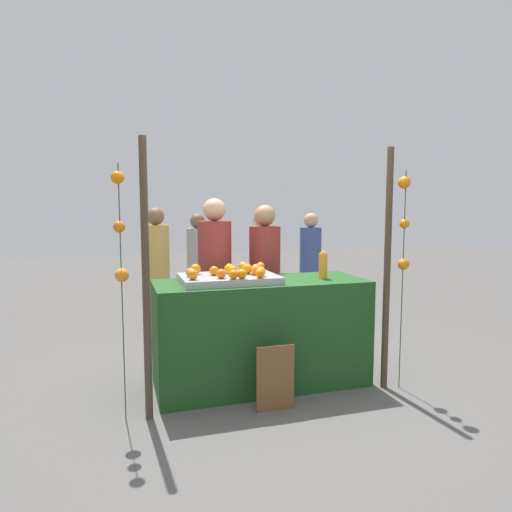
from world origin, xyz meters
TOP-DOWN VIEW (x-y plane):
  - ground_plane at (0.00, 0.00)m, footprint 24.00×24.00m
  - stall_counter at (0.00, 0.00)m, footprint 1.83×0.71m
  - orange_tray at (-0.29, 0.00)m, footprint 0.81×0.56m
  - orange_0 at (-0.55, 0.14)m, footprint 0.09×0.09m
  - orange_1 at (-0.05, -0.14)m, footprint 0.08×0.08m
  - orange_2 at (-0.62, -0.01)m, footprint 0.08×0.08m
  - orange_3 at (-0.26, 0.10)m, footprint 0.08×0.08m
  - orange_4 at (-0.11, 0.19)m, footprint 0.09×0.09m
  - orange_5 at (-0.62, -0.16)m, footprint 0.09×0.09m
  - orange_6 at (0.07, 0.23)m, footprint 0.07×0.07m
  - orange_7 at (-0.30, -0.22)m, footprint 0.08×0.08m
  - orange_8 at (-0.04, 0.03)m, footprint 0.08×0.08m
  - orange_9 at (-0.39, -0.16)m, footprint 0.08×0.08m
  - orange_10 at (-0.23, -0.23)m, footprint 0.08×0.08m
  - orange_11 at (-0.08, -0.23)m, footprint 0.07×0.07m
  - orange_12 at (-0.07, -0.06)m, footprint 0.08×0.08m
  - orange_13 at (-0.41, 0.03)m, footprint 0.08×0.08m
  - orange_14 at (-0.24, 0.18)m, footprint 0.08×0.08m
  - orange_15 at (-0.26, -0.01)m, footprint 0.08×0.08m
  - orange_16 at (-0.12, 0.02)m, footprint 0.09×0.09m
  - juice_bottle at (0.57, -0.05)m, footprint 0.08×0.08m
  - chalkboard_sign at (-0.06, -0.54)m, footprint 0.30×0.03m
  - vendor_left at (-0.27, 0.66)m, footprint 0.33×0.33m
  - vendor_right at (0.25, 0.65)m, footprint 0.32×0.32m
  - crowd_person_0 at (1.39, 2.09)m, footprint 0.30×0.30m
  - crowd_person_1 at (-0.14, 2.37)m, footprint 0.30×0.30m
  - crowd_person_2 at (0.63, 1.98)m, footprint 0.30×0.30m
  - crowd_person_3 at (-0.74, 1.83)m, footprint 0.31×0.31m
  - canopy_post_left at (-1.00, -0.40)m, footprint 0.06×0.06m
  - canopy_post_right at (1.00, -0.40)m, footprint 0.06×0.06m
  - garland_strand_left at (-1.17, -0.39)m, footprint 0.10×0.10m
  - garland_strand_right at (1.12, -0.44)m, footprint 0.12×0.10m

SIDE VIEW (x-z plane):
  - ground_plane at x=0.00m, z-range 0.00..0.00m
  - chalkboard_sign at x=-0.06m, z-range -0.01..0.51m
  - stall_counter at x=0.00m, z-range 0.00..0.93m
  - crowd_person_1 at x=-0.14m, z-range -0.05..1.43m
  - crowd_person_0 at x=1.39m, z-range -0.05..1.43m
  - crowd_person_2 at x=0.63m, z-range -0.05..1.45m
  - crowd_person_3 at x=-0.74m, z-range -0.05..1.51m
  - vendor_right at x=0.25m, z-range -0.05..1.53m
  - vendor_left at x=-0.27m, z-range -0.06..1.59m
  - orange_tray at x=-0.29m, z-range 0.93..0.99m
  - orange_6 at x=0.07m, z-range 0.99..1.06m
  - orange_11 at x=-0.08m, z-range 0.99..1.06m
  - orange_14 at x=-0.24m, z-range 0.99..1.06m
  - orange_2 at x=-0.62m, z-range 0.99..1.06m
  - orange_7 at x=-0.30m, z-range 0.99..1.06m
  - orange_9 at x=-0.39m, z-range 0.99..1.07m
  - orange_13 at x=-0.41m, z-range 0.99..1.07m
  - orange_1 at x=-0.05m, z-range 0.99..1.07m
  - orange_15 at x=-0.26m, z-range 0.99..1.07m
  - orange_10 at x=-0.23m, z-range 0.99..1.07m
  - orange_12 at x=-0.07m, z-range 0.99..1.07m
  - orange_3 at x=-0.26m, z-range 0.99..1.07m
  - orange_8 at x=-0.04m, z-range 0.99..1.07m
  - canopy_post_left at x=-1.00m, z-range 0.00..2.06m
  - canopy_post_right at x=1.00m, z-range 0.00..2.06m
  - orange_5 at x=-0.62m, z-range 0.99..1.07m
  - orange_4 at x=-0.11m, z-range 0.99..1.07m
  - orange_0 at x=-0.55m, z-range 0.99..1.08m
  - orange_16 at x=-0.12m, z-range 0.99..1.08m
  - juice_bottle at x=0.57m, z-range 0.92..1.17m
  - garland_strand_left at x=-1.17m, z-range 0.44..2.30m
  - garland_strand_right at x=1.12m, z-range 0.49..2.36m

